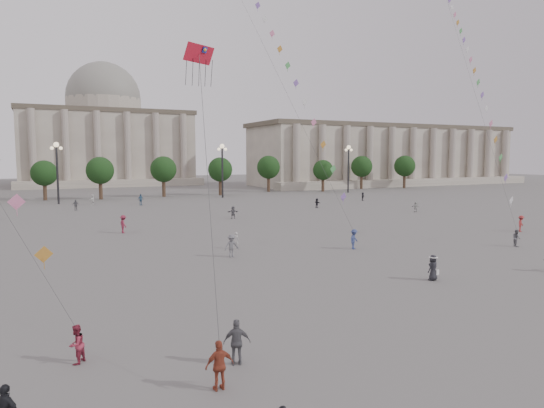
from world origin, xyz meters
name	(u,v)px	position (x,y,z in m)	size (l,w,h in m)	color
ground	(392,303)	(0.00, 0.00, 0.00)	(360.00, 360.00, 0.00)	#53504E
hall_east	(387,155)	(75.00, 93.89, 8.43)	(84.00, 26.22, 17.20)	gray
hall_central	(105,136)	(0.00, 129.22, 14.23)	(48.30, 34.30, 35.50)	gray
tree_row	(138,170)	(0.00, 78.00, 5.39)	(137.12, 5.12, 8.00)	#3B2B1D
lamp_post_mid_west	(57,161)	(-15.00, 70.00, 7.35)	(2.00, 0.90, 10.65)	#262628
lamp_post_mid_east	(222,161)	(15.00, 70.00, 7.35)	(2.00, 0.90, 10.65)	#262628
lamp_post_far_east	(349,160)	(45.00, 70.00, 7.35)	(2.00, 0.90, 10.65)	#262628
person_crowd_0	(141,200)	(-2.58, 61.70, 0.95)	(1.12, 0.47, 1.91)	#395F81
person_crowd_4	(92,200)	(-9.85, 65.81, 0.89)	(1.66, 0.53, 1.79)	silver
person_crowd_6	(232,246)	(-3.69, 15.69, 0.94)	(1.22, 0.70, 1.89)	slate
person_crowd_7	(416,207)	(32.46, 34.16, 0.77)	(1.42, 0.45, 1.53)	#B6B6B2
person_crowd_8	(521,224)	(29.77, 14.58, 0.90)	(1.16, 0.67, 1.80)	#9E2B2B
person_crowd_9	(363,196)	(36.39, 52.67, 0.76)	(1.41, 0.45, 1.53)	black
person_crowd_12	(233,212)	(5.22, 38.64, 0.83)	(1.54, 0.49, 1.66)	slate
person_crowd_13	(236,240)	(-2.00, 18.90, 0.75)	(0.55, 0.36, 1.50)	#B7B7B2
person_crowd_16	(76,205)	(-13.00, 57.85, 0.83)	(0.98, 0.41, 1.67)	#57575B
person_crowd_17	(123,224)	(-9.77, 32.50, 0.97)	(1.26, 0.72, 1.95)	maroon
person_crowd_20	(317,203)	(22.19, 45.45, 0.77)	(1.42, 0.45, 1.53)	black
tourist_0	(220,365)	(-12.14, -5.41, 0.90)	(1.06, 0.44, 1.81)	#963E29
tourist_3	(237,342)	(-10.82, -3.71, 0.92)	(1.08, 0.45, 1.85)	#57575B
kite_flyer_0	(76,344)	(-16.59, -0.86, 0.80)	(0.77, 0.60, 1.59)	maroon
kite_flyer_1	(354,239)	(7.41, 14.22, 0.90)	(1.16, 0.67, 1.80)	navy
kite_flyer_2	(516,238)	(21.63, 8.84, 0.79)	(0.76, 0.60, 1.57)	slate
hat_person	(433,267)	(5.83, 2.91, 0.89)	(0.95, 0.73, 1.71)	black
dragon_kite	(199,67)	(-8.71, 7.64, 13.62)	(2.84, 7.36, 18.71)	red
kite_train_east	(466,50)	(31.56, 24.99, 21.68)	(18.94, 29.83, 51.27)	#3F3F3F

